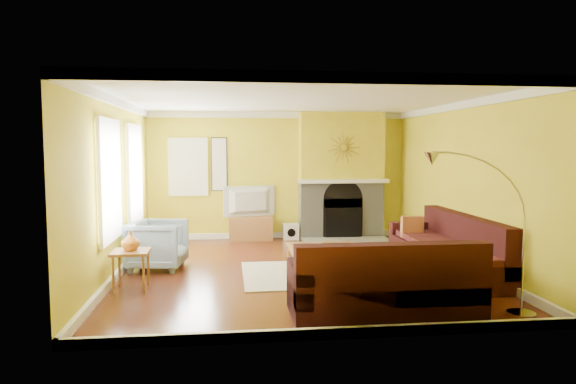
{
  "coord_description": "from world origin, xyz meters",
  "views": [
    {
      "loc": [
        -1.05,
        -7.99,
        1.96
      ],
      "look_at": [
        -0.08,
        0.4,
        1.22
      ],
      "focal_mm": 32.0,
      "sensor_mm": 36.0,
      "label": 1
    }
  ],
  "objects": [
    {
      "name": "fireplace",
      "position": [
        1.35,
        2.8,
        1.35
      ],
      "size": [
        1.8,
        0.4,
        2.7
      ],
      "primitive_type": null,
      "color": "gray",
      "rests_on": "floor"
    },
    {
      "name": "wall_front",
      "position": [
        0.0,
        -3.01,
        1.35
      ],
      "size": [
        5.5,
        0.02,
        2.7
      ],
      "primitive_type": "cube",
      "color": "yellow",
      "rests_on": "ground"
    },
    {
      "name": "window_left_far",
      "position": [
        -2.72,
        -0.6,
        1.5
      ],
      "size": [
        0.06,
        1.22,
        1.72
      ],
      "primitive_type": "cube",
      "color": "white",
      "rests_on": "wall_left"
    },
    {
      "name": "vase",
      "position": [
        -2.4,
        -0.85,
        0.68
      ],
      "size": [
        0.29,
        0.29,
        0.26
      ],
      "primitive_type": "imported",
      "rotation": [
        0.0,
        0.0,
        -0.15
      ],
      "color": "orange",
      "rests_on": "side_table"
    },
    {
      "name": "ceiling",
      "position": [
        0.0,
        0.0,
        2.71
      ],
      "size": [
        5.5,
        6.0,
        0.02
      ],
      "primitive_type": "cube",
      "color": "white",
      "rests_on": "ground"
    },
    {
      "name": "coffee_table",
      "position": [
        0.4,
        -0.35,
        0.22
      ],
      "size": [
        1.1,
        1.1,
        0.43
      ],
      "primitive_type": null,
      "rotation": [
        0.0,
        0.0,
        -0.01
      ],
      "color": "white",
      "rests_on": "floor"
    },
    {
      "name": "hearth",
      "position": [
        1.35,
        2.25,
        0.03
      ],
      "size": [
        1.8,
        0.7,
        0.06
      ],
      "primitive_type": "cube",
      "color": "gray",
      "rests_on": "floor"
    },
    {
      "name": "wall_back",
      "position": [
        0.0,
        3.01,
        1.35
      ],
      "size": [
        5.5,
        0.02,
        2.7
      ],
      "primitive_type": "cube",
      "color": "yellow",
      "rests_on": "ground"
    },
    {
      "name": "wall_right",
      "position": [
        2.76,
        0.0,
        1.35
      ],
      "size": [
        0.02,
        6.0,
        2.7
      ],
      "primitive_type": "cube",
      "color": "yellow",
      "rests_on": "ground"
    },
    {
      "name": "floor",
      "position": [
        0.0,
        0.0,
        -0.01
      ],
      "size": [
        5.5,
        6.0,
        0.02
      ],
      "primitive_type": "cube",
      "color": "#612714",
      "rests_on": "ground"
    },
    {
      "name": "book",
      "position": [
        0.24,
        -0.24,
        0.44
      ],
      "size": [
        0.22,
        0.27,
        0.02
      ],
      "primitive_type": "imported",
      "rotation": [
        0.0,
        0.0,
        0.18
      ],
      "color": "white",
      "rests_on": "coffee_table"
    },
    {
      "name": "crown_molding",
      "position": [
        0.0,
        0.0,
        2.64
      ],
      "size": [
        5.5,
        6.0,
        0.12
      ],
      "primitive_type": null,
      "color": "white",
      "rests_on": "ceiling"
    },
    {
      "name": "wall_art",
      "position": [
        -1.25,
        2.97,
        1.6
      ],
      "size": [
        0.34,
        0.04,
        1.14
      ],
      "primitive_type": "cube",
      "color": "white",
      "rests_on": "wall_back"
    },
    {
      "name": "window_left_near",
      "position": [
        -2.72,
        1.3,
        1.5
      ],
      "size": [
        0.06,
        1.22,
        1.72
      ],
      "primitive_type": "cube",
      "color": "white",
      "rests_on": "wall_left"
    },
    {
      "name": "armchair",
      "position": [
        -2.2,
        0.35,
        0.39
      ],
      "size": [
        0.97,
        0.95,
        0.79
      ],
      "primitive_type": "imported",
      "rotation": [
        0.0,
        0.0,
        1.43
      ],
      "color": "gray",
      "rests_on": "floor"
    },
    {
      "name": "sectional_sofa",
      "position": [
        1.2,
        -0.85,
        0.45
      ],
      "size": [
        3.1,
        3.7,
        0.9
      ],
      "primitive_type": null,
      "color": "#351113",
      "rests_on": "floor"
    },
    {
      "name": "sunburst",
      "position": [
        1.35,
        2.57,
        1.95
      ],
      "size": [
        0.7,
        0.04,
        0.7
      ],
      "primitive_type": null,
      "color": "olive",
      "rests_on": "fireplace"
    },
    {
      "name": "rug",
      "position": [
        0.35,
        -0.3,
        0.01
      ],
      "size": [
        2.4,
        1.8,
        0.02
      ],
      "primitive_type": "cube",
      "color": "beige",
      "rests_on": "floor"
    },
    {
      "name": "window_back",
      "position": [
        -1.9,
        2.96,
        1.55
      ],
      "size": [
        0.82,
        0.06,
        1.22
      ],
      "primitive_type": "cube",
      "color": "white",
      "rests_on": "wall_back"
    },
    {
      "name": "mantel",
      "position": [
        1.35,
        2.56,
        1.25
      ],
      "size": [
        1.92,
        0.22,
        0.08
      ],
      "primitive_type": "cube",
      "color": "white",
      "rests_on": "fireplace"
    },
    {
      "name": "subwoofer",
      "position": [
        0.25,
        2.78,
        0.16
      ],
      "size": [
        0.33,
        0.33,
        0.33
      ],
      "primitive_type": "cube",
      "color": "white",
      "rests_on": "floor"
    },
    {
      "name": "tv",
      "position": [
        -0.6,
        2.75,
        0.82
      ],
      "size": [
        1.12,
        0.39,
        0.64
      ],
      "primitive_type": "imported",
      "rotation": [
        0.0,
        0.0,
        3.37
      ],
      "color": "black",
      "rests_on": "media_console"
    },
    {
      "name": "wall_left",
      "position": [
        -2.76,
        0.0,
        1.35
      ],
      "size": [
        0.02,
        6.0,
        2.7
      ],
      "primitive_type": "cube",
      "color": "yellow",
      "rests_on": "ground"
    },
    {
      "name": "media_console",
      "position": [
        -0.6,
        2.75,
        0.25
      ],
      "size": [
        0.91,
        0.41,
        0.5
      ],
      "primitive_type": "cube",
      "color": "#A06B3A",
      "rests_on": "floor"
    },
    {
      "name": "baseboard",
      "position": [
        0.0,
        0.0,
        0.06
      ],
      "size": [
        5.5,
        6.0,
        0.12
      ],
      "primitive_type": null,
      "color": "white",
      "rests_on": "floor"
    },
    {
      "name": "side_table",
      "position": [
        -2.4,
        -0.85,
        0.27
      ],
      "size": [
        0.5,
        0.5,
        0.55
      ],
      "primitive_type": null,
      "rotation": [
        0.0,
        0.0,
        0.01
      ],
      "color": "#A06B3A",
      "rests_on": "floor"
    },
    {
      "name": "arc_lamp",
      "position": [
        1.79,
        -2.55,
        0.95
      ],
      "size": [
        1.23,
        0.36,
        1.9
      ],
      "primitive_type": null,
      "color": "silver",
      "rests_on": "floor"
    }
  ]
}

